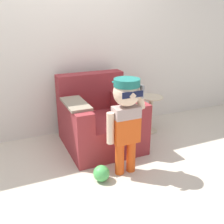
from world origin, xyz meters
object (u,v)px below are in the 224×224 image
(side_table, at_px, (151,111))
(toy_ball, at_px, (101,173))
(person_child, at_px, (126,113))
(armchair, at_px, (99,121))

(side_table, bearing_deg, toy_ball, -142.44)
(person_child, xyz_separation_m, toy_ball, (-0.30, -0.04, -0.61))
(side_table, xyz_separation_m, toy_ball, (-1.11, -0.85, -0.24))
(person_child, bearing_deg, side_table, 44.83)
(person_child, bearing_deg, armchair, 90.48)
(armchair, height_order, side_table, armchair)
(armchair, height_order, toy_ball, armchair)
(side_table, bearing_deg, armchair, -176.08)
(side_table, bearing_deg, person_child, -135.17)
(armchair, xyz_separation_m, toy_ball, (-0.29, -0.80, -0.25))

